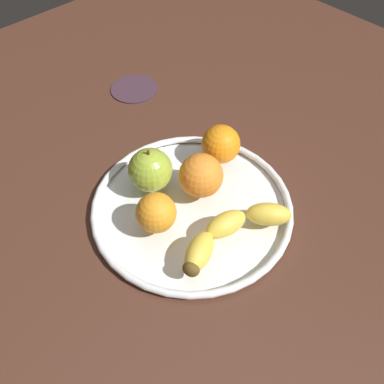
{
  "coord_description": "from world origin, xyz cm",
  "views": [
    {
      "loc": [
        30.2,
        31.92,
        56.99
      ],
      "look_at": [
        0.0,
        0.0,
        4.8
      ],
      "focal_mm": 39.87,
      "sensor_mm": 36.0,
      "label": 1
    }
  ],
  "objects_px": {
    "banana": "(231,231)",
    "orange_center": "(201,176)",
    "orange_back_right": "(221,144)",
    "fruit_bowl": "(192,207)",
    "orange_front_left": "(156,213)",
    "ambient_coaster": "(134,88)",
    "apple": "(150,170)"
  },
  "relations": [
    {
      "from": "fruit_bowl",
      "to": "banana",
      "type": "bearing_deg",
      "value": 87.81
    },
    {
      "from": "apple",
      "to": "orange_front_left",
      "type": "relative_size",
      "value": 1.29
    },
    {
      "from": "banana",
      "to": "fruit_bowl",
      "type": "bearing_deg",
      "value": -80.77
    },
    {
      "from": "orange_front_left",
      "to": "ambient_coaster",
      "type": "distance_m",
      "value": 0.39
    },
    {
      "from": "banana",
      "to": "orange_back_right",
      "type": "bearing_deg",
      "value": -119.2
    },
    {
      "from": "banana",
      "to": "orange_back_right",
      "type": "distance_m",
      "value": 0.17
    },
    {
      "from": "banana",
      "to": "orange_front_left",
      "type": "relative_size",
      "value": 3.26
    },
    {
      "from": "banana",
      "to": "apple",
      "type": "bearing_deg",
      "value": -72.42
    },
    {
      "from": "orange_back_right",
      "to": "orange_center",
      "type": "bearing_deg",
      "value": 21.55
    },
    {
      "from": "ambient_coaster",
      "to": "orange_front_left",
      "type": "bearing_deg",
      "value": 57.31
    },
    {
      "from": "orange_back_right",
      "to": "orange_front_left",
      "type": "distance_m",
      "value": 0.18
    },
    {
      "from": "fruit_bowl",
      "to": "orange_center",
      "type": "distance_m",
      "value": 0.06
    },
    {
      "from": "orange_center",
      "to": "orange_back_right",
      "type": "relative_size",
      "value": 1.07
    },
    {
      "from": "orange_front_left",
      "to": "ambient_coaster",
      "type": "xyz_separation_m",
      "value": [
        -0.21,
        -0.32,
        -0.05
      ]
    },
    {
      "from": "banana",
      "to": "orange_center",
      "type": "relative_size",
      "value": 2.82
    },
    {
      "from": "apple",
      "to": "orange_center",
      "type": "bearing_deg",
      "value": 128.16
    },
    {
      "from": "fruit_bowl",
      "to": "apple",
      "type": "distance_m",
      "value": 0.09
    },
    {
      "from": "apple",
      "to": "orange_front_left",
      "type": "distance_m",
      "value": 0.09
    },
    {
      "from": "fruit_bowl",
      "to": "orange_back_right",
      "type": "distance_m",
      "value": 0.13
    },
    {
      "from": "banana",
      "to": "ambient_coaster",
      "type": "bearing_deg",
      "value": -97.23
    },
    {
      "from": "fruit_bowl",
      "to": "banana",
      "type": "xyz_separation_m",
      "value": [
        0.0,
        0.09,
        0.03
      ]
    },
    {
      "from": "orange_center",
      "to": "orange_back_right",
      "type": "distance_m",
      "value": 0.08
    },
    {
      "from": "orange_center",
      "to": "fruit_bowl",
      "type": "bearing_deg",
      "value": 19.93
    },
    {
      "from": "orange_center",
      "to": "ambient_coaster",
      "type": "relative_size",
      "value": 0.72
    },
    {
      "from": "apple",
      "to": "ambient_coaster",
      "type": "distance_m",
      "value": 0.3
    },
    {
      "from": "banana",
      "to": "orange_front_left",
      "type": "bearing_deg",
      "value": -44.03
    },
    {
      "from": "orange_center",
      "to": "orange_back_right",
      "type": "xyz_separation_m",
      "value": [
        -0.08,
        -0.03,
        -0.0
      ]
    },
    {
      "from": "apple",
      "to": "orange_center",
      "type": "relative_size",
      "value": 1.11
    },
    {
      "from": "orange_back_right",
      "to": "banana",
      "type": "bearing_deg",
      "value": 49.39
    },
    {
      "from": "fruit_bowl",
      "to": "apple",
      "type": "xyz_separation_m",
      "value": [
        0.02,
        -0.08,
        0.05
      ]
    },
    {
      "from": "orange_center",
      "to": "ambient_coaster",
      "type": "bearing_deg",
      "value": -108.6
    },
    {
      "from": "orange_back_right",
      "to": "ambient_coaster",
      "type": "bearing_deg",
      "value": -95.68
    }
  ]
}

